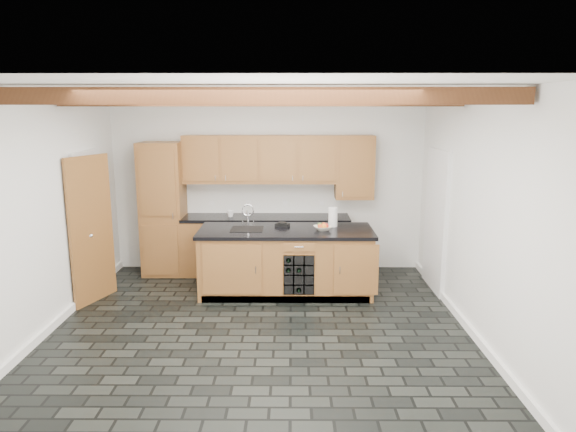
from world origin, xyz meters
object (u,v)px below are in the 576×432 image
at_px(kitchen_scale, 282,224).
at_px(island, 286,261).
at_px(fruit_bowl, 323,228).
at_px(paper_towel, 333,217).

bearing_deg(kitchen_scale, island, -58.57).
bearing_deg(fruit_bowl, island, 176.61).
bearing_deg(kitchen_scale, fruit_bowl, -7.21).
distance_m(kitchen_scale, fruit_bowl, 0.62).
xyz_separation_m(island, paper_towel, (0.67, 0.20, 0.60)).
bearing_deg(island, fruit_bowl, -3.39).
height_order(island, paper_towel, paper_towel).
distance_m(fruit_bowl, paper_towel, 0.30).
height_order(island, fruit_bowl, fruit_bowl).
bearing_deg(paper_towel, island, -163.27).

